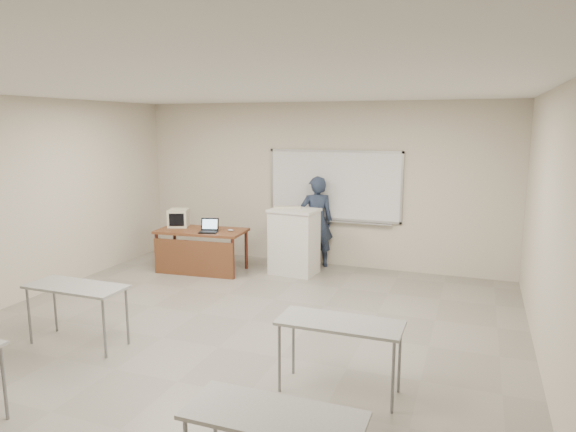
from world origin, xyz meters
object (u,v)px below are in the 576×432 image
at_px(whiteboard, 334,186).
at_px(mouse, 231,230).
at_px(podium, 294,241).
at_px(keyboard, 288,207).
at_px(presenter, 316,222).
at_px(crt_monitor, 178,218).
at_px(instructor_desk, 199,241).
at_px(laptop, 210,229).

xyz_separation_m(whiteboard, mouse, (-1.55, -1.14, -0.71)).
distance_m(podium, keyboard, 0.61).
height_order(whiteboard, presenter, whiteboard).
bearing_deg(presenter, crt_monitor, -5.02).
distance_m(whiteboard, instructor_desk, 2.64).
relative_size(laptop, presenter, 0.18).
height_order(instructor_desk, presenter, presenter).
bearing_deg(podium, crt_monitor, -167.12).
bearing_deg(laptop, mouse, 13.57).
relative_size(mouse, presenter, 0.06).
bearing_deg(crt_monitor, whiteboard, 1.93).
bearing_deg(mouse, presenter, 52.79).
xyz_separation_m(instructor_desk, presenter, (1.83, 1.11, 0.28)).
bearing_deg(presenter, whiteboard, -170.41).
xyz_separation_m(podium, mouse, (-1.05, -0.37, 0.19)).
bearing_deg(instructor_desk, presenter, 26.52).
height_order(podium, presenter, presenter).
height_order(laptop, presenter, presenter).
bearing_deg(mouse, whiteboard, 52.47).
xyz_separation_m(instructor_desk, crt_monitor, (-0.55, 0.24, 0.35)).
distance_m(whiteboard, laptop, 2.38).
distance_m(instructor_desk, presenter, 2.16).
bearing_deg(instructor_desk, podium, 13.63).
distance_m(podium, crt_monitor, 2.20).
bearing_deg(whiteboard, podium, -123.07).
distance_m(mouse, keyboard, 1.08).
bearing_deg(crt_monitor, podium, -12.11).
xyz_separation_m(podium, crt_monitor, (-2.15, -0.30, 0.33)).
height_order(keyboard, presenter, presenter).
height_order(instructor_desk, keyboard, keyboard).
bearing_deg(instructor_desk, keyboard, 18.12).
xyz_separation_m(crt_monitor, keyboard, (2.00, 0.38, 0.25)).
height_order(mouse, keyboard, keyboard).
relative_size(keyboard, presenter, 0.28).
bearing_deg(podium, whiteboard, 62.00).
distance_m(crt_monitor, keyboard, 2.05).
height_order(whiteboard, podium, whiteboard).
bearing_deg(crt_monitor, laptop, -37.67).
bearing_deg(laptop, presenter, 19.57).
xyz_separation_m(laptop, presenter, (1.59, 1.12, 0.03)).
height_order(instructor_desk, podium, podium).
bearing_deg(keyboard, crt_monitor, 171.88).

